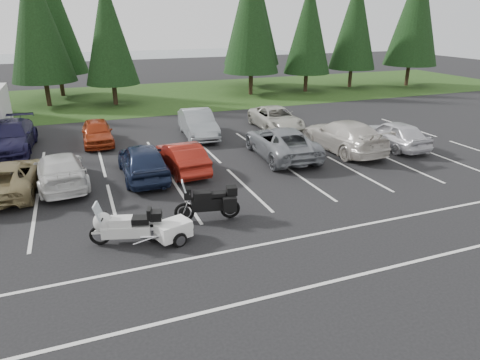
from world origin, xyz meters
The scene contains 26 objects.
ground centered at (0.00, 0.00, 0.00)m, with size 120.00×120.00×0.00m, color black.
grass_strip centered at (0.00, 24.00, 0.01)m, with size 80.00×16.00×0.01m, color #1B3812.
lake_water centered at (4.00, 55.00, 0.00)m, with size 70.00×50.00×0.02m, color slate.
stall_markings centered at (0.00, 2.00, 0.00)m, with size 32.00×16.00×0.01m, color silver.
conifer_4 centered at (-5.00, 22.90, 6.53)m, with size 4.80×4.80×11.17m.
conifer_5 centered at (0.00, 21.60, 5.63)m, with size 4.14×4.14×9.63m.
conifer_6 centered at (12.00, 22.10, 6.71)m, with size 4.93×4.93×11.48m.
conifer_7 centered at (17.50, 21.80, 5.81)m, with size 4.27×4.27×9.94m.
conifer_8 centered at (23.00, 22.60, 6.17)m, with size 4.53×4.53×10.56m.
conifer_9 centered at (29.00, 21.30, 7.07)m, with size 5.19×5.19×12.10m.
conifer_back_b centered at (-4.00, 27.50, 6.77)m, with size 4.97×4.97×11.58m.
conifer_back_c centered at (14.00, 26.80, 7.49)m, with size 5.50×5.50×12.81m.
car_near_2 centered at (-5.92, 4.01, 0.66)m, with size 2.20×4.78×1.33m, color #8B7B51.
car_near_3 centered at (-3.97, 4.15, 0.69)m, with size 1.93×4.75×1.38m, color silver.
car_near_4 centered at (-0.60, 3.86, 0.78)m, with size 1.84×4.58×1.56m, color #18223D.
car_near_5 centered at (1.19, 4.07, 0.68)m, with size 1.44×4.14×1.36m, color maroon.
car_near_6 centered at (6.40, 4.41, 0.76)m, with size 2.51×5.44×1.51m, color gray.
car_near_7 centered at (9.90, 4.20, 0.81)m, with size 2.26×5.57×1.62m, color beige.
car_near_8 centered at (12.79, 3.70, 0.74)m, with size 1.75×4.35×1.48m, color silver.
car_far_1 centered at (-6.43, 10.27, 0.78)m, with size 2.18×5.37×1.56m, color #191638.
car_far_2 centered at (-2.11, 10.18, 0.67)m, with size 1.59×3.95×1.35m, color #9E3114.
car_far_3 centered at (3.53, 9.62, 0.78)m, with size 1.66×4.75×1.56m, color gray.
car_far_4 centered at (8.58, 9.59, 0.69)m, with size 2.28×4.94×1.37m, color #B7B5A8.
touring_motorcycle centered at (-2.03, -1.91, 0.71)m, with size 2.56×0.79×1.42m, color silver, non-canonical shape.
cargo_trailer centered at (-0.66, -2.30, 0.35)m, with size 1.51×0.85×0.70m, color white, non-canonical shape.
adventure_motorcycle centered at (0.80, -1.20, 0.77)m, with size 2.54×0.88×1.54m, color black, non-canonical shape.
Camera 1 is at (-2.98, -14.21, 6.68)m, focal length 32.00 mm.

